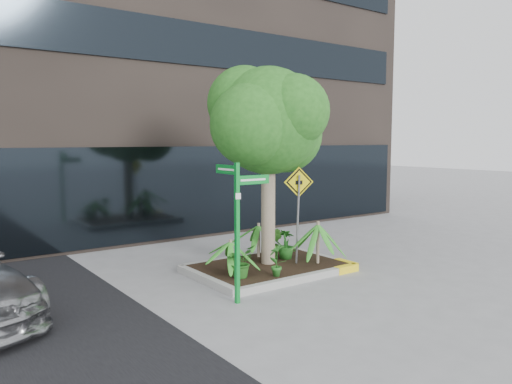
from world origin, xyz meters
TOP-DOWN VIEW (x-y plane):
  - ground at (0.00, 0.00)m, footprint 80.00×80.00m
  - building at (0.50, 8.50)m, footprint 18.00×8.00m
  - planter at (0.23, 0.27)m, footprint 3.35×2.36m
  - tree at (0.27, 0.43)m, footprint 3.00×2.66m
  - palm_front at (1.16, -0.25)m, footprint 1.06×1.06m
  - palm_left at (-0.85, 0.22)m, footprint 0.78×0.78m
  - palm_back at (0.45, 1.02)m, footprint 0.90×0.90m
  - shrub_a at (-0.88, -0.18)m, footprint 0.77×0.77m
  - shrub_b at (0.86, 0.50)m, footprint 0.53×0.53m
  - shrub_c at (-0.24, -0.55)m, footprint 0.39×0.39m
  - shrub_d at (0.64, 0.68)m, footprint 0.52×0.52m
  - street_sign_post at (-1.52, -1.05)m, footprint 0.74×0.73m
  - cattle_sign at (0.73, -0.06)m, footprint 0.62×0.28m

SIDE VIEW (x-z plane):
  - ground at x=0.00m, z-range 0.00..0.00m
  - planter at x=0.23m, z-range 0.03..0.18m
  - shrub_a at x=-0.88m, z-range 0.15..0.78m
  - shrub_c at x=-0.24m, z-range 0.15..0.83m
  - shrub_b at x=0.86m, z-range 0.15..0.84m
  - shrub_d at x=0.64m, z-range 0.15..0.88m
  - palm_left at x=-0.85m, z-range 0.36..1.23m
  - palm_back at x=0.45m, z-range 0.40..1.40m
  - palm_front at x=1.16m, z-range 0.44..1.62m
  - street_sign_post at x=-1.52m, z-range 0.29..2.79m
  - cattle_sign at x=0.73m, z-range 0.53..2.68m
  - tree at x=0.27m, z-range 1.04..5.54m
  - building at x=0.50m, z-range 0.00..15.00m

